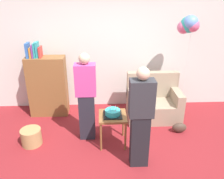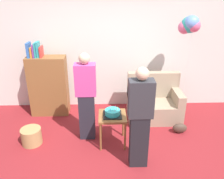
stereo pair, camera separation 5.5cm
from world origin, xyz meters
The scene contains 11 objects.
ground_plane centered at (0.00, 0.00, 0.00)m, with size 8.00×8.00×0.00m, color maroon.
wall_back centered at (0.00, 2.05, 1.35)m, with size 6.00×0.10×2.70m, color silver.
couch centered at (0.87, 1.36, 0.34)m, with size 1.10×0.70×0.96m.
bookshelf centered at (-1.39, 1.62, 0.68)m, with size 0.80×0.36×1.61m.
side_table centered at (-0.05, 0.46, 0.49)m, with size 0.48×0.48×0.57m.
birthday_cake centered at (-0.05, 0.46, 0.62)m, with size 0.32×0.32×0.17m.
person_blowing_candles centered at (-0.51, 0.67, 0.83)m, with size 0.36×0.22×1.63m.
person_holding_cake centered at (0.34, -0.09, 0.83)m, with size 0.36×0.22×1.63m.
wicker_basket centered at (-1.50, 0.49, 0.15)m, with size 0.36×0.36×0.30m, color #A88451.
handbag centered at (1.27, 0.74, 0.10)m, with size 0.28×0.14×0.20m, color #473328.
balloon_bunch centered at (1.44, 1.41, 1.96)m, with size 0.38×0.36×2.14m.
Camera 2 is at (-0.16, -3.08, 2.62)m, focal length 37.61 mm.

